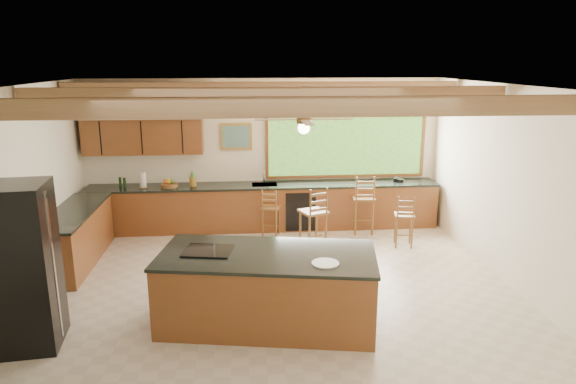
{
  "coord_description": "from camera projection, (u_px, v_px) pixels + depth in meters",
  "views": [
    {
      "loc": [
        -0.41,
        -7.11,
        3.35
      ],
      "look_at": [
        0.29,
        0.8,
        1.3
      ],
      "focal_mm": 32.0,
      "sensor_mm": 36.0,
      "label": 1
    }
  ],
  "objects": [
    {
      "name": "ground",
      "position": [
        274.0,
        289.0,
        7.73
      ],
      "size": [
        7.2,
        7.2,
        0.0
      ],
      "primitive_type": "plane",
      "color": "beige",
      "rests_on": "ground"
    },
    {
      "name": "room_shell",
      "position": [
        259.0,
        137.0,
        7.79
      ],
      "size": [
        7.27,
        6.54,
        3.02
      ],
      "color": "#EFE8CF",
      "rests_on": "ground"
    },
    {
      "name": "counter_run",
      "position": [
        224.0,
        213.0,
        9.98
      ],
      "size": [
        7.12,
        3.1,
        1.25
      ],
      "color": "brown",
      "rests_on": "ground"
    },
    {
      "name": "island",
      "position": [
        267.0,
        288.0,
        6.65
      ],
      "size": [
        2.94,
        1.75,
        0.98
      ],
      "rotation": [
        0.0,
        0.0,
        -0.17
      ],
      "color": "brown",
      "rests_on": "ground"
    },
    {
      "name": "refrigerator",
      "position": [
        20.0,
        267.0,
        5.99
      ],
      "size": [
        0.85,
        0.83,
        2.0
      ],
      "rotation": [
        0.0,
        0.0,
        0.1
      ],
      "color": "black",
      "rests_on": "ground"
    },
    {
      "name": "bar_stool_a",
      "position": [
        271.0,
        209.0,
        9.91
      ],
      "size": [
        0.42,
        0.42,
        0.95
      ],
      "rotation": [
        0.0,
        0.0,
        -0.28
      ],
      "color": "brown",
      "rests_on": "ground"
    },
    {
      "name": "bar_stool_b",
      "position": [
        314.0,
        213.0,
        9.11
      ],
      "size": [
        0.56,
        0.56,
        1.19
      ],
      "rotation": [
        0.0,
        0.0,
        0.39
      ],
      "color": "brown",
      "rests_on": "ground"
    },
    {
      "name": "bar_stool_c",
      "position": [
        405.0,
        217.0,
        9.34
      ],
      "size": [
        0.41,
        0.41,
        0.98
      ],
      "rotation": [
        0.0,
        0.0,
        -0.2
      ],
      "color": "brown",
      "rests_on": "ground"
    },
    {
      "name": "bar_stool_d",
      "position": [
        364.0,
        200.0,
        10.02
      ],
      "size": [
        0.45,
        0.45,
        1.18
      ],
      "rotation": [
        0.0,
        0.0,
        -0.07
      ],
      "color": "brown",
      "rests_on": "ground"
    }
  ]
}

